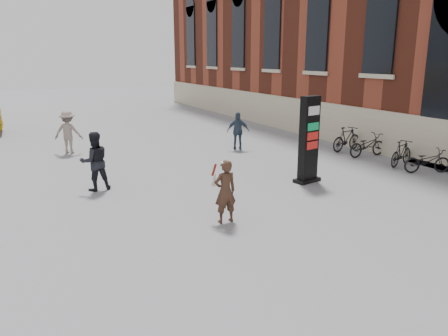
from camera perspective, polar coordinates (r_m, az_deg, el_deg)
name	(u,v)px	position (r m, az deg, el deg)	size (l,w,h in m)	color
ground	(206,216)	(11.17, -2.33, -6.24)	(100.00, 100.00, 0.00)	#9E9EA3
info_pylon	(309,140)	(14.07, 11.02, 3.63)	(0.95, 0.62, 2.75)	black
woman	(225,191)	(10.50, 0.13, -2.97)	(0.59, 0.52, 1.56)	#382417
pedestrian_a	(95,161)	(13.59, -16.54, 0.84)	(0.86, 0.67, 1.78)	black
pedestrian_b	(68,132)	(19.26, -19.69, 4.44)	(1.15, 0.66, 1.78)	gray
pedestrian_c	(238,131)	(18.91, 1.85, 4.85)	(0.95, 0.40, 1.62)	#334558
bike_4	(427,161)	(16.66, 25.02, 0.86)	(0.57, 1.63, 0.86)	black
bike_5	(401,153)	(17.36, 22.15, 1.81)	(0.45, 1.59, 0.95)	black
bike_6	(367,145)	(18.51, 18.20, 2.86)	(0.62, 1.79, 0.94)	black
bike_7	(347,139)	(19.37, 15.71, 3.69)	(0.49, 1.74, 1.05)	black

